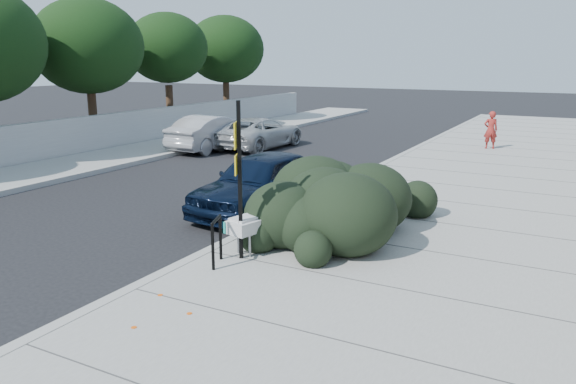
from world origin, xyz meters
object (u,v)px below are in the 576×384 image
at_px(sedan_navy, 261,182).
at_px(suv_silver, 259,133).
at_px(wagon_silver, 213,133).
at_px(pedestrian, 491,130).
at_px(bike_rack, 217,237).
at_px(bench, 275,217).
at_px(sign_post, 239,172).

height_order(sedan_navy, suv_silver, sedan_navy).
distance_m(wagon_silver, pedestrian, 11.26).
bearing_deg(pedestrian, suv_silver, -1.70).
bearing_deg(wagon_silver, bike_rack, 129.13).
height_order(suv_silver, pedestrian, pedestrian).
bearing_deg(bench, sign_post, -86.37).
relative_size(bike_rack, wagon_silver, 0.19).
relative_size(sign_post, pedestrian, 1.90).
xyz_separation_m(bench, bike_rack, (-0.35, -1.48, -0.03)).
bearing_deg(bike_rack, pedestrian, 61.84).
xyz_separation_m(sedan_navy, pedestrian, (3.49, 12.10, 0.16)).
xyz_separation_m(bench, pedestrian, (1.73, 14.50, 0.21)).
bearing_deg(pedestrian, wagon_silver, 1.99).
relative_size(sedan_navy, suv_silver, 0.94).
relative_size(wagon_silver, pedestrian, 2.89).
height_order(bike_rack, suv_silver, suv_silver).
distance_m(sedan_navy, pedestrian, 12.60).
distance_m(bench, wagon_silver, 12.87).
bearing_deg(wagon_silver, sign_post, 130.93).
bearing_deg(suv_silver, pedestrian, -156.82).
distance_m(sedan_navy, wagon_silver, 9.91).
bearing_deg(sign_post, bench, 55.71).
xyz_separation_m(sign_post, wagon_silver, (-8.29, 10.71, -1.04)).
xyz_separation_m(bench, suv_silver, (-7.04, 11.04, -0.05)).
distance_m(bench, suv_silver, 13.09).
xyz_separation_m(bench, wagon_silver, (-8.45, 9.70, 0.03)).
relative_size(suv_silver, pedestrian, 3.08).
bearing_deg(wagon_silver, sedan_navy, 135.72).
height_order(wagon_silver, pedestrian, pedestrian).
height_order(sign_post, pedestrian, sign_post).
height_order(bike_rack, pedestrian, pedestrian).
height_order(bench, sedan_navy, sedan_navy).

